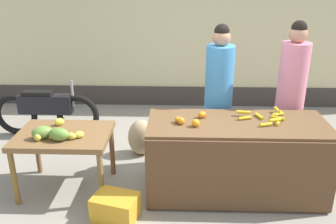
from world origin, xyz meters
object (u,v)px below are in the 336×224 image
parked_motorcycle (46,110)px  produce_crate (116,207)px  vendor_woman_pink_shirt (290,97)px  produce_sack (141,137)px  vendor_woman_blue_shirt (218,98)px

parked_motorcycle → produce_crate: bearing=-55.2°
vendor_woman_pink_shirt → produce_sack: 2.00m
vendor_woman_pink_shirt → parked_motorcycle: (-3.37, 0.80, -0.53)m
parked_motorcycle → produce_sack: 1.61m
vendor_woman_pink_shirt → produce_sack: size_ratio=3.68×
vendor_woman_blue_shirt → produce_crate: vendor_woman_blue_shirt is taller
produce_crate → produce_sack: (0.12, 1.40, 0.12)m
vendor_woman_pink_shirt → parked_motorcycle: size_ratio=1.16×
vendor_woman_blue_shirt → produce_sack: (-0.99, 0.22, -0.66)m
vendor_woman_blue_shirt → produce_sack: bearing=167.4°
vendor_woman_pink_shirt → produce_crate: bearing=-149.4°
produce_crate → produce_sack: size_ratio=0.87×
parked_motorcycle → produce_crate: size_ratio=3.64×
vendor_woman_blue_shirt → parked_motorcycle: 2.67m
vendor_woman_blue_shirt → produce_sack: vendor_woman_blue_shirt is taller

